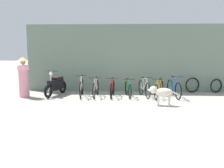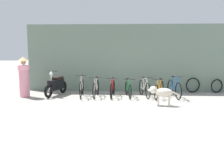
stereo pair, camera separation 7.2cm
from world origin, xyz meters
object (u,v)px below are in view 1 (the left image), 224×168
(bicycle_2, at_px, (112,89))
(stray_dog, at_px, (162,92))
(bicycle_0, at_px, (81,88))
(bicycle_1, at_px, (96,88))
(bicycle_5, at_px, (159,89))
(motorcycle, at_px, (56,85))
(bicycle_4, at_px, (144,88))
(spare_tire_right, at_px, (192,85))
(spare_tire_left, at_px, (216,86))
(bicycle_6, at_px, (174,88))
(person_in_robes, at_px, (24,76))
(bicycle_3, at_px, (128,89))

(bicycle_2, bearing_deg, stray_dog, 52.10)
(bicycle_0, relative_size, bicycle_1, 1.05)
(bicycle_5, relative_size, motorcycle, 0.95)
(bicycle_4, xyz_separation_m, spare_tire_right, (2.24, 1.12, -0.01))
(spare_tire_left, bearing_deg, stray_dog, -135.67)
(bicycle_6, distance_m, spare_tire_left, 2.44)
(bicycle_5, xyz_separation_m, motorcycle, (-4.32, 0.22, 0.09))
(motorcycle, relative_size, stray_dog, 1.57)
(bicycle_6, xyz_separation_m, spare_tire_right, (1.05, 1.23, -0.03))
(bicycle_5, height_order, motorcycle, motorcycle)
(bicycle_0, bearing_deg, spare_tire_right, 99.25)
(stray_dog, height_order, spare_tire_right, stray_dog)
(bicycle_6, bearing_deg, person_in_robes, -97.51)
(bicycle_3, relative_size, bicycle_5, 0.96)
(bicycle_2, bearing_deg, spare_tire_right, 111.15)
(stray_dog, xyz_separation_m, spare_tire_right, (1.75, 2.74, -0.12))
(bicycle_3, relative_size, motorcycle, 0.91)
(bicycle_0, bearing_deg, motorcycle, -106.05)
(bicycle_3, bearing_deg, motorcycle, -102.04)
(bicycle_4, height_order, person_in_robes, person_in_robes)
(bicycle_3, distance_m, bicycle_5, 1.26)
(spare_tire_right, bearing_deg, motorcycle, -170.28)
(stray_dog, bearing_deg, bicycle_5, -86.73)
(bicycle_0, xyz_separation_m, person_in_robes, (-2.34, -0.20, 0.48))
(bicycle_0, relative_size, bicycle_5, 1.03)
(person_in_robes, bearing_deg, bicycle_2, -168.82)
(bicycle_3, bearing_deg, spare_tire_left, 99.27)
(bicycle_3, distance_m, bicycle_6, 1.87)
(bicycle_1, bearing_deg, bicycle_5, 90.76)
(motorcycle, height_order, person_in_robes, person_in_robes)
(motorcycle, xyz_separation_m, stray_dog, (4.22, -1.72, 0.03))
(bicycle_6, bearing_deg, bicycle_3, -99.28)
(bicycle_1, distance_m, bicycle_2, 0.69)
(bicycle_5, relative_size, stray_dog, 1.48)
(bicycle_3, bearing_deg, stray_dog, 29.47)
(bicycle_4, xyz_separation_m, person_in_robes, (-4.93, -0.32, 0.51))
(bicycle_5, bearing_deg, stray_dog, 14.31)
(spare_tire_right, bearing_deg, bicycle_4, -153.51)
(bicycle_5, bearing_deg, bicycle_1, -72.64)
(bicycle_2, distance_m, spare_tire_right, 3.76)
(spare_tire_right, bearing_deg, bicycle_1, -164.23)
(bicycle_2, xyz_separation_m, spare_tire_right, (3.56, 1.21, 0.00))
(bicycle_5, height_order, stray_dog, bicycle_5)
(bicycle_5, height_order, person_in_robes, person_in_robes)
(motorcycle, bearing_deg, bicycle_3, 101.16)
(bicycle_6, bearing_deg, bicycle_4, -104.66)
(bicycle_5, bearing_deg, spare_tire_right, 145.13)
(bicycle_6, bearing_deg, motorcycle, -101.86)
(bicycle_0, height_order, bicycle_1, bicycle_0)
(bicycle_5, height_order, spare_tire_right, bicycle_5)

